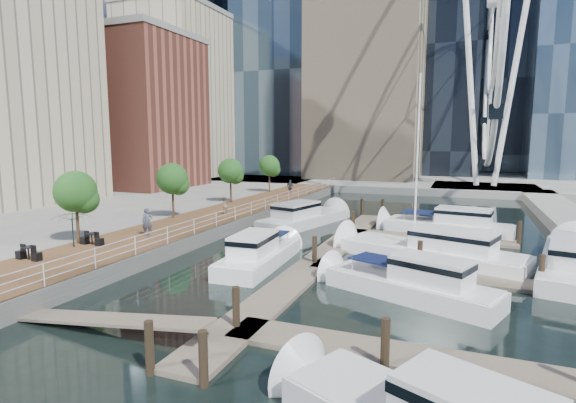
{
  "coord_description": "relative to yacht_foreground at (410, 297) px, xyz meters",
  "views": [
    {
      "loc": [
        11.1,
        -17.03,
        7.53
      ],
      "look_at": [
        -0.82,
        13.37,
        3.0
      ],
      "focal_mm": 28.0,
      "sensor_mm": 36.0,
      "label": 1
    }
  ],
  "objects": [
    {
      "name": "boardwalk",
      "position": [
        -18.0,
        10.62,
        0.5
      ],
      "size": [
        6.0,
        60.0,
        1.0
      ],
      "primitive_type": "cube",
      "color": "brown",
      "rests_on": "ground"
    },
    {
      "name": "midrise_condos",
      "position": [
        -42.57,
        22.44,
        13.42
      ],
      "size": [
        19.0,
        67.0,
        28.0
      ],
      "color": "#BCAD8E",
      "rests_on": "ground"
    },
    {
      "name": "pedestrian_far",
      "position": [
        -16.92,
        27.81,
        1.91
      ],
      "size": [
        1.1,
        0.54,
        1.81
      ],
      "primitive_type": "imported",
      "rotation": [
        0.0,
        0.0,
        3.05
      ],
      "color": "#333740",
      "rests_on": "boardwalk"
    },
    {
      "name": "street_trees",
      "position": [
        -20.4,
        9.62,
        4.29
      ],
      "size": [
        2.6,
        42.6,
        4.6
      ],
      "color": "#3F2B1C",
      "rests_on": "ground"
    },
    {
      "name": "pedestrian_mid",
      "position": [
        -17.32,
        12.71,
        1.79
      ],
      "size": [
        0.7,
        0.85,
        1.58
      ],
      "primitive_type": "imported",
      "rotation": [
        0.0,
        0.0,
        -1.71
      ],
      "color": "gray",
      "rests_on": "boardwalk"
    },
    {
      "name": "floating_docks",
      "position": [
        -1.03,
        5.6,
        0.49
      ],
      "size": [
        16.0,
        34.0,
        2.6
      ],
      "color": "#6D6051",
      "rests_on": "ground"
    },
    {
      "name": "land_far",
      "position": [
        -9.0,
        97.62,
        0.5
      ],
      "size": [
        200.0,
        114.0,
        1.0
      ],
      "primitive_type": "cube",
      "color": "gray",
      "rests_on": "ground"
    },
    {
      "name": "seawall",
      "position": [
        -15.0,
        10.62,
        0.5
      ],
      "size": [
        0.25,
        60.0,
        1.0
      ],
      "primitive_type": "cube",
      "color": "#595954",
      "rests_on": "ground"
    },
    {
      "name": "ground",
      "position": [
        -9.0,
        -4.38,
        0.0
      ],
      "size": [
        520.0,
        520.0,
        0.0
      ],
      "primitive_type": "plane",
      "color": "black",
      "rests_on": "ground"
    },
    {
      "name": "yacht_foreground",
      "position": [
        0.0,
        0.0,
        0.0
      ],
      "size": [
        9.4,
        5.55,
        2.15
      ],
      "primitive_type": null,
      "rotation": [
        0.0,
        0.0,
        1.2
      ],
      "color": "white",
      "rests_on": "ground"
    },
    {
      "name": "pedestrian_near",
      "position": [
        -17.71,
        2.96,
        1.96
      ],
      "size": [
        0.82,
        0.82,
        1.91
      ],
      "primitive_type": "imported",
      "rotation": [
        0.0,
        0.0,
        0.8
      ],
      "color": "#44495A",
      "rests_on": "boardwalk"
    },
    {
      "name": "railing",
      "position": [
        -15.1,
        10.62,
        1.52
      ],
      "size": [
        0.1,
        60.0,
        1.05
      ],
      "primitive_type": null,
      "color": "white",
      "rests_on": "boardwalk"
    },
    {
      "name": "ferris_wheel",
      "position": [
        5.0,
        47.62,
        25.92
      ],
      "size": [
        5.8,
        45.6,
        47.8
      ],
      "color": "white",
      "rests_on": "ground"
    },
    {
      "name": "pier",
      "position": [
        5.0,
        47.62,
        0.5
      ],
      "size": [
        14.0,
        12.0,
        1.0
      ],
      "primitive_type": "cube",
      "color": "gray",
      "rests_on": "ground"
    },
    {
      "name": "moored_yachts",
      "position": [
        -0.14,
        7.43,
        0.0
      ],
      "size": [
        25.03,
        35.28,
        11.5
      ],
      "color": "white",
      "rests_on": "ground"
    }
  ]
}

